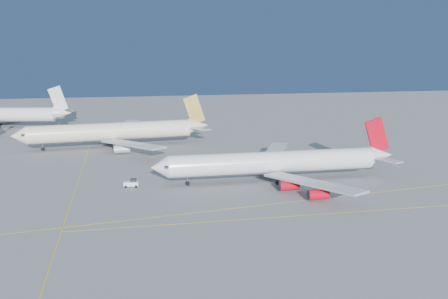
# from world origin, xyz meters

# --- Properties ---
(ground) EXTENTS (500.00, 500.00, 0.00)m
(ground) POSITION_xyz_m (0.00, 0.00, 0.00)
(ground) COLOR slate
(ground) RESTS_ON ground
(taxiway_lines) EXTENTS (118.86, 140.00, 0.02)m
(taxiway_lines) POSITION_xyz_m (-14.71, 6.34, 0.01)
(taxiway_lines) COLOR #D4C00B
(taxiway_lines) RESTS_ON ground
(airliner_virgin) EXTENTS (65.76, 59.28, 16.27)m
(airliner_virgin) POSITION_xyz_m (11.62, 13.60, 4.91)
(airliner_virgin) COLOR white
(airliner_virgin) RESTS_ON ground
(airliner_etihad) EXTENTS (68.39, 62.85, 17.84)m
(airliner_etihad) POSITION_xyz_m (-30.75, 68.50, 5.43)
(airliner_etihad) COLOR beige
(airliner_etihad) RESTS_ON ground
(pushback_tug) EXTENTS (3.86, 2.62, 2.06)m
(pushback_tug) POSITION_xyz_m (-26.23, 15.09, 0.96)
(pushback_tug) COLOR white
(pushback_tug) RESTS_ON ground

